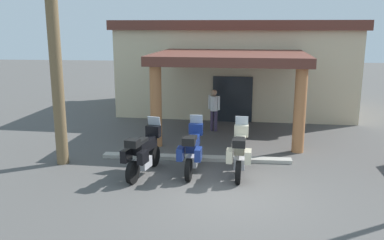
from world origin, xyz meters
TOP-DOWN VIEW (x-y plane):
  - ground_plane at (0.00, 0.00)m, footprint 80.00×80.00m
  - motel_building at (0.14, 11.53)m, footprint 11.94×11.68m
  - motorcycle_black at (-2.59, 1.29)m, footprint 0.92×2.19m
  - motorcycle_blue at (-1.16, 1.68)m, footprint 0.72×2.21m
  - motorcycle_cream at (0.27, 1.62)m, footprint 0.73×2.21m
  - pedestrian at (-0.76, 6.73)m, footprint 0.49×0.32m
  - palm_tree_roadside at (-5.43, 2.05)m, footprint 2.40×2.37m
  - curb_strip at (-1.16, 2.84)m, footprint 6.28×0.36m

SIDE VIEW (x-z plane):
  - ground_plane at x=0.00m, z-range 0.00..0.00m
  - curb_strip at x=-1.16m, z-range 0.00..0.12m
  - motorcycle_black at x=-2.59m, z-range -0.11..1.50m
  - motorcycle_blue at x=-1.16m, z-range -0.11..1.50m
  - motorcycle_cream at x=0.27m, z-range -0.11..1.50m
  - pedestrian at x=-0.76m, z-range 0.14..1.90m
  - motel_building at x=0.14m, z-range 0.04..4.62m
  - palm_tree_roadside at x=-5.43m, z-range 1.53..8.35m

